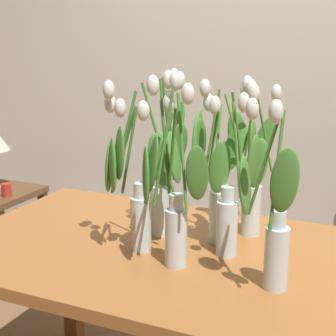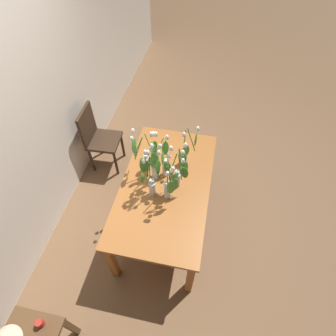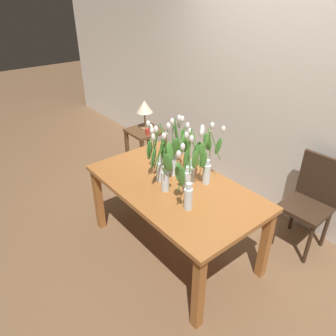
% 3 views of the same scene
% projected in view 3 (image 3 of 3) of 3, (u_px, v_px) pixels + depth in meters
% --- Properties ---
extents(ground_plane, '(18.00, 18.00, 0.00)m').
position_uv_depth(ground_plane, '(173.00, 247.00, 3.15)').
color(ground_plane, brown).
extents(room_wall_rear, '(9.00, 0.10, 2.70)m').
position_uv_depth(room_wall_rear, '(276.00, 89.00, 3.21)').
color(room_wall_rear, silver).
rests_on(room_wall_rear, ground).
extents(dining_table, '(1.60, 0.90, 0.74)m').
position_uv_depth(dining_table, '(174.00, 193.00, 2.83)').
color(dining_table, '#A3602D').
rests_on(dining_table, ground).
extents(tulip_vase_0, '(0.25, 0.19, 0.59)m').
position_uv_depth(tulip_vase_0, '(157.00, 158.00, 2.73)').
color(tulip_vase_0, silver).
rests_on(tulip_vase_0, dining_table).
extents(tulip_vase_1, '(0.17, 0.19, 0.57)m').
position_uv_depth(tulip_vase_1, '(190.00, 171.00, 2.62)').
color(tulip_vase_1, silver).
rests_on(tulip_vase_1, dining_table).
extents(tulip_vase_2, '(0.18, 0.16, 0.54)m').
position_uv_depth(tulip_vase_2, '(186.00, 189.00, 2.40)').
color(tulip_vase_2, silver).
rests_on(tulip_vase_2, dining_table).
extents(tulip_vase_3, '(0.23, 0.18, 0.55)m').
position_uv_depth(tulip_vase_3, '(190.00, 160.00, 2.68)').
color(tulip_vase_3, silver).
rests_on(tulip_vase_3, dining_table).
extents(tulip_vase_4, '(0.24, 0.22, 0.58)m').
position_uv_depth(tulip_vase_4, '(163.00, 167.00, 2.60)').
color(tulip_vase_4, silver).
rests_on(tulip_vase_4, dining_table).
extents(tulip_vase_5, '(0.21, 0.24, 0.56)m').
position_uv_depth(tulip_vase_5, '(208.00, 161.00, 2.72)').
color(tulip_vase_5, silver).
rests_on(tulip_vase_5, dining_table).
extents(tulip_vase_6, '(0.21, 0.20, 0.58)m').
position_uv_depth(tulip_vase_6, '(176.00, 151.00, 2.81)').
color(tulip_vase_6, silver).
rests_on(tulip_vase_6, dining_table).
extents(dining_chair, '(0.42, 0.42, 0.93)m').
position_uv_depth(dining_chair, '(311.00, 198.00, 2.98)').
color(dining_chair, '#382619').
rests_on(dining_chair, ground).
extents(side_table, '(0.44, 0.44, 0.55)m').
position_uv_depth(side_table, '(145.00, 138.00, 4.39)').
color(side_table, brown).
rests_on(side_table, ground).
extents(table_lamp, '(0.22, 0.22, 0.40)m').
position_uv_depth(table_lamp, '(144.00, 107.00, 4.20)').
color(table_lamp, olive).
rests_on(table_lamp, side_table).
extents(pillar_candle, '(0.06, 0.06, 0.07)m').
position_uv_depth(pillar_candle, '(147.00, 132.00, 4.18)').
color(pillar_candle, '#B72D23').
rests_on(pillar_candle, side_table).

